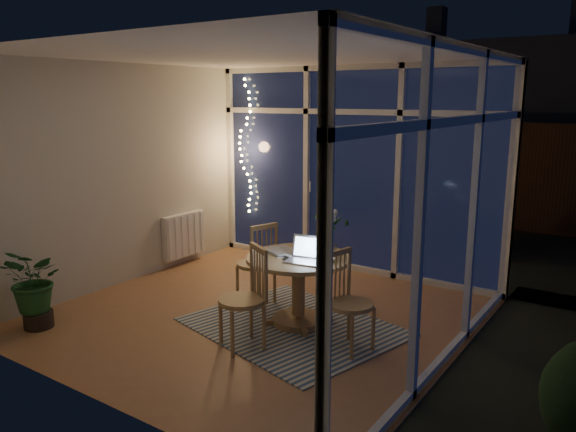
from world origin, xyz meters
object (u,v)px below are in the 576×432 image
object	(u,v)px
flower_vase	(328,244)
potted_plant	(36,290)
chair_right	(351,302)
chair_front	(242,298)
chair_left	(256,262)
dining_table	(298,290)
laptop	(304,249)

from	to	relation	value
flower_vase	potted_plant	xyz separation A→B (m)	(-2.26, -1.72, -0.42)
chair_right	chair_front	size ratio (longest dim) A/B	0.96
chair_right	flower_vase	world-z (taller)	flower_vase
chair_left	chair_front	world-z (taller)	chair_front
chair_left	potted_plant	xyz separation A→B (m)	(-1.35, -1.73, -0.08)
dining_table	chair_left	world-z (taller)	chair_left
chair_left	laptop	xyz separation A→B (m)	(0.86, -0.37, 0.36)
chair_right	laptop	distance (m)	0.67
chair_left	chair_right	bearing A→B (deg)	89.66
dining_table	chair_right	size ratio (longest dim) A/B	1.13
chair_front	laptop	world-z (taller)	laptop
chair_right	flower_vase	distance (m)	0.76
dining_table	laptop	world-z (taller)	laptop
dining_table	chair_left	bearing A→B (deg)	161.76
chair_front	flower_vase	world-z (taller)	chair_front
laptop	chair_right	bearing A→B (deg)	-19.92
dining_table	chair_front	size ratio (longest dim) A/B	1.09
chair_left	flower_vase	world-z (taller)	chair_left
laptop	flower_vase	bearing A→B (deg)	71.93
chair_right	potted_plant	bearing A→B (deg)	127.80
laptop	flower_vase	distance (m)	0.36
dining_table	flower_vase	distance (m)	0.54
chair_front	potted_plant	bearing A→B (deg)	-128.81
chair_front	flower_vase	xyz separation A→B (m)	(0.32, 0.95, 0.33)
chair_front	flower_vase	bearing A→B (deg)	100.71
dining_table	flower_vase	world-z (taller)	flower_vase
dining_table	laptop	xyz separation A→B (m)	(0.15, -0.13, 0.47)
flower_vase	dining_table	bearing A→B (deg)	-133.02
dining_table	chair_front	xyz separation A→B (m)	(-0.12, -0.73, 0.12)
chair_left	dining_table	bearing A→B (deg)	89.86
dining_table	chair_front	distance (m)	0.75
dining_table	laptop	distance (m)	0.51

